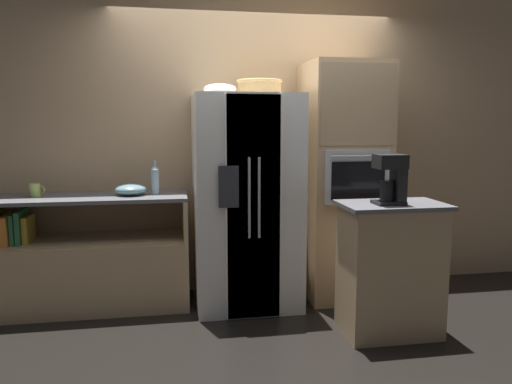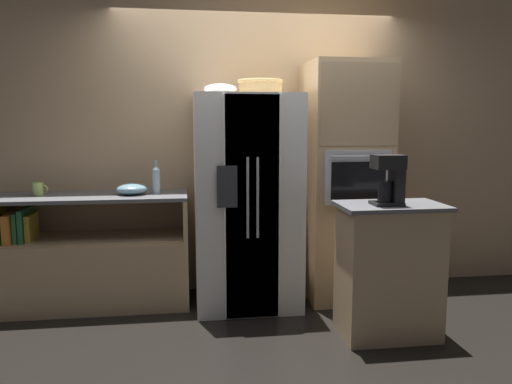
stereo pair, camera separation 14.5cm
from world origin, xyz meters
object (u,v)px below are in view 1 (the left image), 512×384
Objects in this scene: refrigerator at (246,201)px; wicker_basket at (259,87)px; fruit_bowl at (220,89)px; coffee_maker at (393,177)px; wall_oven at (342,181)px; mug at (35,190)px; bottle_tall at (155,179)px; mixing_bowl at (131,189)px.

wicker_basket is at bearing 32.66° from refrigerator.
fruit_bowl reaches higher than refrigerator.
coffee_maker is at bearing -37.92° from fruit_bowl.
wicker_basket is at bearing 11.76° from fruit_bowl.
fruit_bowl is (-1.07, -0.04, 0.78)m from wall_oven.
bottle_tall is at bearing -2.13° from mug.
mixing_bowl is (-1.07, 0.01, -0.84)m from wicker_basket.
refrigerator is at bearing -3.53° from fruit_bowl.
wicker_basket reaches higher than coffee_maker.
wicker_basket reaches higher than fruit_bowl.
fruit_bowl is 1.10m from mixing_bowl.
bottle_tall is at bearing 169.07° from fruit_bowl.
coffee_maker is (2.60, -1.00, 0.17)m from mug.
wall_oven is 16.83× the size of mug.
mug is (-1.70, 0.15, 0.11)m from refrigerator.
refrigerator reaches higher than bottle_tall.
wall_oven reaches higher than fruit_bowl.
mixing_bowl is at bearing 174.11° from refrigerator.
fruit_bowl is at bearing -168.24° from wicker_basket.
coffee_maker reaches higher than bottle_tall.
fruit_bowl is 0.92m from bottle_tall.
wall_oven is 1.81m from mixing_bowl.
wall_oven reaches higher than wicker_basket.
wall_oven is 0.92m from coffee_maker.
fruit_bowl is at bearing -5.33° from mug.
mixing_bowl is (0.76, -0.05, -0.01)m from mug.
mixing_bowl is (-0.73, 0.08, -0.82)m from fruit_bowl.
fruit_bowl is at bearing -10.93° from bottle_tall.
refrigerator reaches higher than mixing_bowl.
mug is 0.76m from mixing_bowl.
coffee_maker is at bearing -27.23° from mixing_bowl.
refrigerator is at bearing -8.89° from bottle_tall.
coffee_maker reaches higher than mixing_bowl.
bottle_tall is (-0.88, 0.03, -0.76)m from wicker_basket.
bottle_tall is (-1.61, 0.06, 0.04)m from wall_oven.
bottle_tall reaches higher than mixing_bowl.
refrigerator is 1.27m from coffee_maker.
bottle_tall is 1.12× the size of mixing_bowl.
coffee_maker is at bearing -30.45° from bottle_tall.
refrigerator is at bearing -176.21° from wall_oven.
mixing_bowl is at bearing 152.77° from coffee_maker.
wall_oven reaches higher than bottle_tall.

